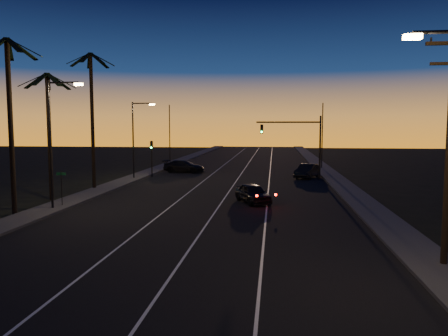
# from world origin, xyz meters

# --- Properties ---
(road) EXTENTS (20.00, 170.00, 0.01)m
(road) POSITION_xyz_m (0.00, 30.00, 0.01)
(road) COLOR black
(road) RESTS_ON ground
(sidewalk_left) EXTENTS (2.40, 170.00, 0.16)m
(sidewalk_left) POSITION_xyz_m (-11.20, 30.00, 0.08)
(sidewalk_left) COLOR #353633
(sidewalk_left) RESTS_ON ground
(sidewalk_right) EXTENTS (2.40, 170.00, 0.16)m
(sidewalk_right) POSITION_xyz_m (11.20, 30.00, 0.08)
(sidewalk_right) COLOR #353633
(sidewalk_right) RESTS_ON ground
(lane_stripe_left) EXTENTS (0.12, 160.00, 0.01)m
(lane_stripe_left) POSITION_xyz_m (-3.00, 30.00, 0.02)
(lane_stripe_left) COLOR silver
(lane_stripe_left) RESTS_ON road
(lane_stripe_mid) EXTENTS (0.12, 160.00, 0.01)m
(lane_stripe_mid) POSITION_xyz_m (0.50, 30.00, 0.02)
(lane_stripe_mid) COLOR silver
(lane_stripe_mid) RESTS_ON road
(lane_stripe_right) EXTENTS (0.12, 160.00, 0.01)m
(lane_stripe_right) POSITION_xyz_m (4.00, 30.00, 0.02)
(lane_stripe_right) COLOR silver
(lane_stripe_right) RESTS_ON road
(palm_near) EXTENTS (4.25, 4.16, 11.53)m
(palm_near) POSITION_xyz_m (-12.60, 18.00, 7.07)
(palm_near) COLOR black
(palm_near) RESTS_ON ground
(palm_mid) EXTENTS (4.25, 4.16, 10.03)m
(palm_mid) POSITION_xyz_m (-13.20, 24.00, 6.25)
(palm_mid) COLOR black
(palm_mid) RESTS_ON ground
(palm_far) EXTENTS (4.25, 4.16, 12.53)m
(palm_far) POSITION_xyz_m (-12.20, 30.00, 7.61)
(palm_far) COLOR black
(palm_far) RESTS_ON ground
(streetlight_left_near) EXTENTS (2.55, 0.26, 9.00)m
(streetlight_left_near) POSITION_xyz_m (-10.70, 20.00, 5.32)
(streetlight_left_near) COLOR black
(streetlight_left_near) RESTS_ON ground
(streetlight_left_far) EXTENTS (2.55, 0.26, 8.50)m
(streetlight_left_far) POSITION_xyz_m (-10.69, 38.00, 5.06)
(streetlight_left_far) COLOR black
(streetlight_left_far) RESTS_ON ground
(street_sign) EXTENTS (0.70, 0.06, 2.60)m
(street_sign) POSITION_xyz_m (-10.80, 21.00, 1.66)
(street_sign) COLOR black
(street_sign) RESTS_ON ground
(signal_mast) EXTENTS (7.10, 0.41, 7.00)m
(signal_mast) POSITION_xyz_m (7.14, 39.99, 4.78)
(signal_mast) COLOR black
(signal_mast) RESTS_ON ground
(signal_post) EXTENTS (0.28, 0.37, 4.20)m
(signal_post) POSITION_xyz_m (-9.50, 39.98, 2.89)
(signal_post) COLOR black
(signal_post) RESTS_ON ground
(far_pole_left) EXTENTS (0.14, 0.14, 9.00)m
(far_pole_left) POSITION_xyz_m (-11.00, 55.00, 4.50)
(far_pole_left) COLOR black
(far_pole_left) RESTS_ON ground
(far_pole_right) EXTENTS (0.14, 0.14, 9.00)m
(far_pole_right) POSITION_xyz_m (11.00, 52.00, 4.50)
(far_pole_right) COLOR black
(far_pole_right) RESTS_ON ground
(lead_car) EXTENTS (3.51, 5.03, 1.46)m
(lead_car) POSITION_xyz_m (2.89, 24.46, 0.74)
(lead_car) COLOR black
(lead_car) RESTS_ON road
(right_car) EXTENTS (3.35, 5.03, 1.57)m
(right_car) POSITION_xyz_m (8.25, 41.19, 0.80)
(right_car) COLOR black
(right_car) RESTS_ON road
(cross_car) EXTENTS (5.62, 3.17, 1.54)m
(cross_car) POSITION_xyz_m (-6.87, 45.48, 0.78)
(cross_car) COLOR black
(cross_car) RESTS_ON road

